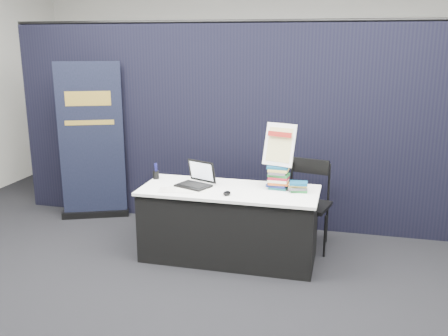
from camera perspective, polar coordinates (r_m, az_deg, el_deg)
floor at (r=4.85m, az=-1.00°, el=-12.78°), size 8.00×8.00×0.00m
wall_back at (r=8.25m, az=6.34°, el=11.14°), size 8.00×0.02×3.50m
drape_partition at (r=5.96m, az=2.97°, el=4.61°), size 6.00×0.08×2.40m
display_table at (r=5.18m, az=0.58°, el=-6.36°), size 1.80×0.75×0.75m
laptop at (r=5.16m, az=-3.38°, el=-1.38°), size 0.40×0.38×0.25m
mouse at (r=4.86m, az=0.33°, el=-2.89°), size 0.07×0.12×0.04m
brochure_left at (r=5.05m, az=-5.99°, el=-2.52°), size 0.29×0.24×0.00m
brochure_mid at (r=5.05m, az=-4.90°, el=-2.49°), size 0.32×0.23×0.00m
brochure_right at (r=5.06m, az=-3.69°, el=-2.42°), size 0.35×0.27×0.00m
pen_cup at (r=5.46m, az=-7.79°, el=-0.79°), size 0.08×0.08×0.09m
book_stack_tall at (r=5.06m, az=6.20°, el=-1.09°), size 0.20×0.16×0.24m
book_stack_short at (r=5.01m, az=8.51°, el=-2.11°), size 0.20×0.17×0.10m
info_sign at (r=5.01m, az=6.36°, el=2.61°), size 0.34×0.21×0.44m
pullup_banner at (r=6.44m, az=-14.84°, el=1.92°), size 0.81×0.41×1.97m
stacking_chair at (r=5.49m, az=9.60°, el=-3.66°), size 0.51×0.52×0.95m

